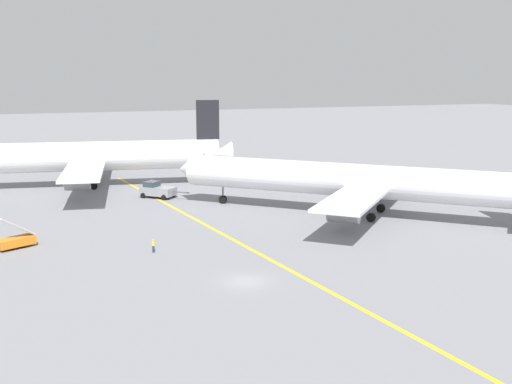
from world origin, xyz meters
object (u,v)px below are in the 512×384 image
at_px(airliner_being_pushed, 356,181).
at_px(gse_stair_truck_yellow, 15,240).
at_px(ground_crew_marshaller_foreground, 153,246).
at_px(pushback_tug, 157,190).
at_px(airliner_at_gate_left, 76,157).

relative_size(airliner_being_pushed, gse_stair_truck_yellow, 9.44).
relative_size(airliner_being_pushed, ground_crew_marshaller_foreground, 28.58).
bearing_deg(ground_crew_marshaller_foreground, gse_stair_truck_yellow, 151.92).
bearing_deg(pushback_tug, gse_stair_truck_yellow, -132.99).
bearing_deg(ground_crew_marshaller_foreground, airliner_being_pushed, 14.57).
distance_m(airliner_at_gate_left, airliner_being_pushed, 54.11).
distance_m(airliner_at_gate_left, ground_crew_marshaller_foreground, 48.94).
height_order(airliner_at_gate_left, pushback_tug, airliner_at_gate_left).
relative_size(airliner_at_gate_left, gse_stair_truck_yellow, 12.08).
bearing_deg(gse_stair_truck_yellow, airliner_being_pushed, 0.44).
relative_size(airliner_being_pushed, pushback_tug, 6.14).
bearing_deg(airliner_being_pushed, gse_stair_truck_yellow, -179.56).
xyz_separation_m(airliner_at_gate_left, gse_stair_truck_yellow, (-11.38, -40.47, -4.59)).
distance_m(airliner_being_pushed, gse_stair_truck_yellow, 47.89).
xyz_separation_m(airliner_at_gate_left, ground_crew_marshaller_foreground, (3.79, -48.56, -4.77)).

